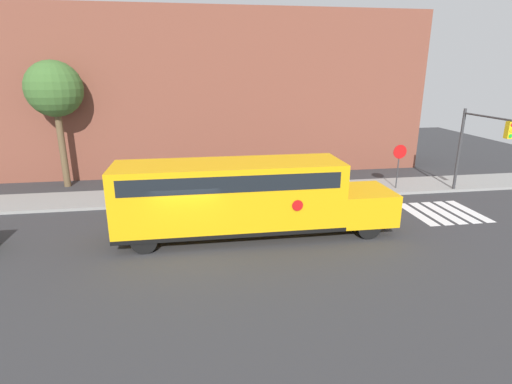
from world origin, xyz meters
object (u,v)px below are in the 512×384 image
object	(u,v)px
school_bus	(242,195)
tree_near_sidewalk	(54,90)
traffic_light	(476,140)
stop_sign	(399,160)

from	to	relation	value
school_bus	tree_near_sidewalk	distance (m)	13.67
school_bus	traffic_light	distance (m)	13.30
school_bus	traffic_light	size ratio (longest dim) A/B	2.45
stop_sign	tree_near_sidewalk	distance (m)	19.86
traffic_light	tree_near_sidewalk	xyz separation A→B (m)	(-22.31, 5.78, 2.46)
traffic_light	tree_near_sidewalk	world-z (taller)	tree_near_sidewalk
stop_sign	tree_near_sidewalk	bearing A→B (deg)	168.50
stop_sign	traffic_light	world-z (taller)	traffic_light
school_bus	traffic_light	bearing A→B (deg)	14.36
school_bus	traffic_light	xyz separation A→B (m)	(12.81, 3.28, 1.36)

